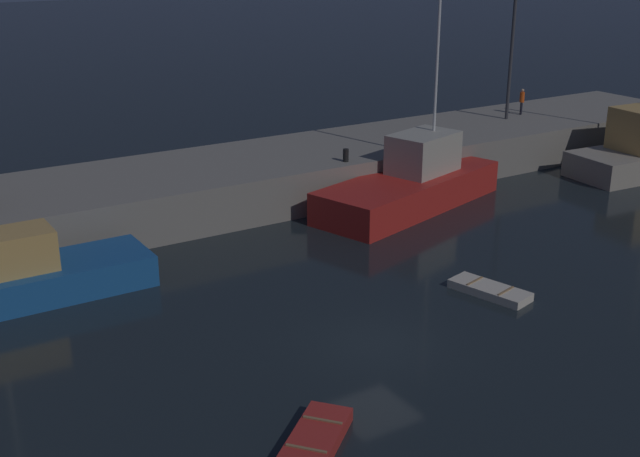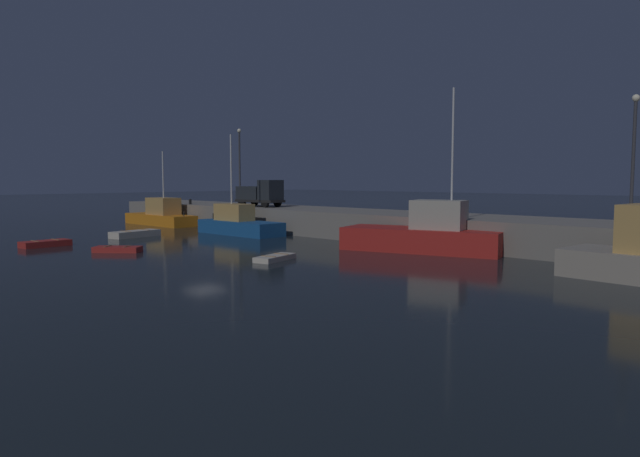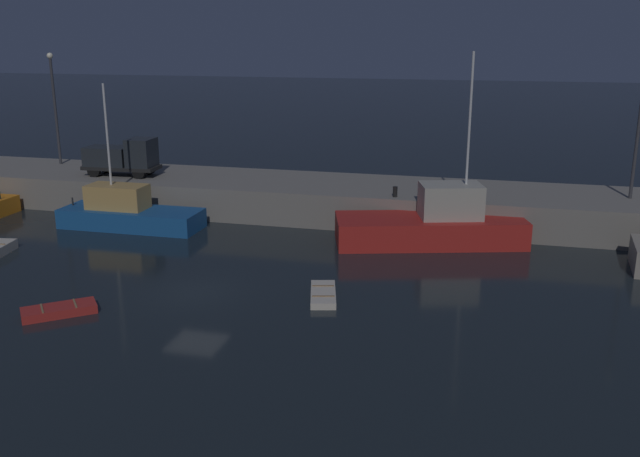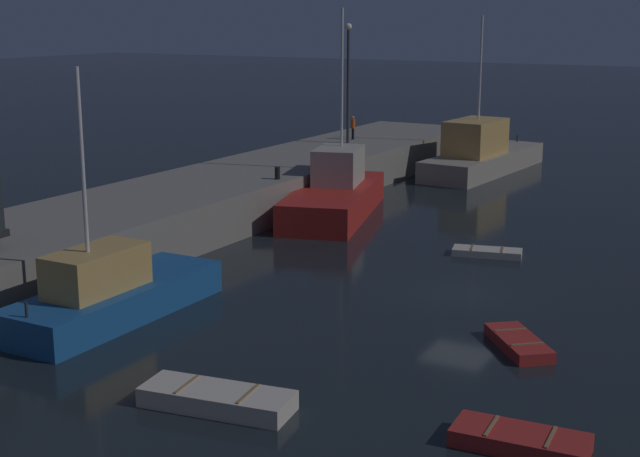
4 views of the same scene
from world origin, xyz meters
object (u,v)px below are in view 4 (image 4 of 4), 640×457
object	(u,v)px
lamp_post_east	(348,73)
dinghy_orange_near	(217,399)
fishing_boat_blue	(481,154)
rowboat_white_mid	(487,252)
dinghy_red_small	(518,343)
bollard_west	(318,162)
dockworker	(353,126)
fishing_trawler_red	(335,194)
rowboat_blue_far	(520,440)
fishing_boat_white	(111,293)
bollard_central	(277,173)

from	to	relation	value
lamp_post_east	dinghy_orange_near	bearing A→B (deg)	-157.85
fishing_boat_blue	rowboat_white_mid	bearing A→B (deg)	-159.56
dinghy_orange_near	lamp_post_east	distance (m)	37.41
dinghy_red_small	bollard_west	bearing A→B (deg)	45.44
dinghy_red_small	dockworker	xyz separation A→B (m)	(27.41, 20.16, 2.87)
dockworker	fishing_trawler_red	bearing A→B (deg)	-156.56
lamp_post_east	rowboat_blue_far	bearing A→B (deg)	-146.08
fishing_boat_blue	bollard_west	size ratio (longest dim) A/B	25.33
fishing_boat_blue	fishing_boat_white	world-z (taller)	fishing_boat_blue
fishing_boat_blue	dockworker	world-z (taller)	fishing_boat_blue
rowboat_blue_far	bollard_central	world-z (taller)	bollard_central
fishing_boat_blue	fishing_boat_white	xyz separation A→B (m)	(-34.95, 1.08, -0.35)
lamp_post_east	bollard_west	world-z (taller)	lamp_post_east
fishing_trawler_red	dinghy_orange_near	xyz separation A→B (m)	(-23.01, -8.84, -0.86)
dinghy_red_small	rowboat_white_mid	bearing A→B (deg)	24.17
rowboat_white_mid	bollard_west	distance (m)	13.50
dinghy_red_small	rowboat_blue_far	distance (m)	7.05
dinghy_red_small	lamp_post_east	bearing A→B (deg)	37.41
fishing_trawler_red	dinghy_red_small	world-z (taller)	fishing_trawler_red
rowboat_blue_far	lamp_post_east	distance (m)	39.59
fishing_boat_blue	dinghy_red_small	distance (m)	33.19
fishing_boat_blue	dinghy_orange_near	xyz separation A→B (m)	(-39.25, -6.52, -1.01)
fishing_trawler_red	dinghy_red_small	size ratio (longest dim) A/B	3.62
dinghy_red_small	rowboat_blue_far	world-z (taller)	rowboat_blue_far
fishing_boat_blue	rowboat_white_mid	xyz separation A→B (m)	(-20.29, -7.56, -1.13)
fishing_trawler_red	dinghy_orange_near	distance (m)	24.67
fishing_trawler_red	bollard_central	bearing A→B (deg)	142.42
dinghy_orange_near	rowboat_white_mid	bearing A→B (deg)	-3.13
fishing_boat_white	dockworker	distance (m)	32.33
lamp_post_east	bollard_west	xyz separation A→B (m)	(-9.29, -2.99, -4.24)
fishing_boat_blue	lamp_post_east	size ratio (longest dim) A/B	1.70
rowboat_white_mid	rowboat_blue_far	world-z (taller)	rowboat_blue_far
dinghy_orange_near	lamp_post_east	world-z (taller)	lamp_post_east
fishing_boat_blue	dinghy_red_small	xyz separation A→B (m)	(-30.82, -12.28, -1.09)
dinghy_red_small	lamp_post_east	xyz separation A→B (m)	(25.70, 19.65, 6.47)
rowboat_white_mid	bollard_west	xyz separation A→B (m)	(5.89, 11.94, 2.26)
dinghy_orange_near	bollard_west	xyz separation A→B (m)	(24.85, 10.91, 2.15)
lamp_post_east	bollard_west	distance (m)	10.64
fishing_trawler_red	dockworker	bearing A→B (deg)	23.44
dinghy_red_small	fishing_trawler_red	bearing A→B (deg)	45.04
rowboat_blue_far	dinghy_red_small	bearing A→B (deg)	17.75
lamp_post_east	bollard_central	size ratio (longest dim) A/B	12.24
dinghy_orange_near	fishing_boat_white	bearing A→B (deg)	60.50
fishing_boat_white	rowboat_blue_far	distance (m)	15.75
fishing_boat_white	rowboat_white_mid	distance (m)	17.04
rowboat_blue_far	dockworker	xyz separation A→B (m)	(34.12, 22.31, 2.83)
fishing_boat_blue	bollard_central	bearing A→B (deg)	167.18
rowboat_blue_far	bollard_west	xyz separation A→B (m)	(23.13, 18.81, 2.20)
bollard_west	dockworker	bearing A→B (deg)	17.63
fishing_boat_blue	bollard_west	xyz separation A→B (m)	(-14.40, 4.38, 1.14)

